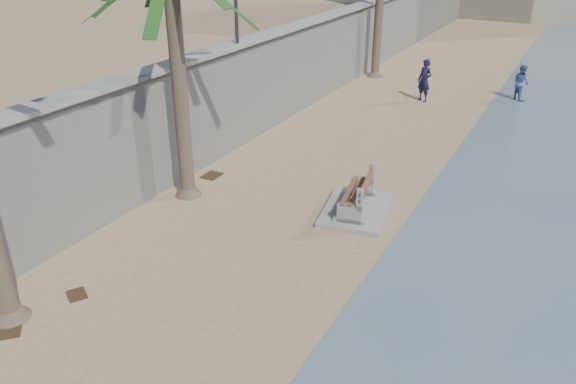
% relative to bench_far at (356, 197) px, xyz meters
% --- Properties ---
extents(seawall, '(0.45, 70.00, 3.50)m').
position_rel_bench_far_xyz_m(seawall, '(-5.78, 11.03, 1.30)').
color(seawall, gray).
rests_on(seawall, ground_plane).
extents(wall_cap, '(0.80, 70.00, 0.12)m').
position_rel_bench_far_xyz_m(wall_cap, '(-5.78, 11.03, 3.10)').
color(wall_cap, gray).
rests_on(wall_cap, seawall).
extents(bench_far, '(2.11, 2.74, 1.03)m').
position_rel_bench_far_xyz_m(bench_far, '(0.00, 0.00, 0.00)').
color(bench_far, gray).
rests_on(bench_far, ground_plane).
extents(person_a, '(0.93, 0.82, 2.17)m').
position_rel_bench_far_xyz_m(person_a, '(-1.38, 11.55, 0.63)').
color(person_a, '#141234').
rests_on(person_a, ground_plane).
extents(person_b, '(1.07, 1.07, 1.76)m').
position_rel_bench_far_xyz_m(person_b, '(2.42, 13.83, 0.43)').
color(person_b, '#495B97').
rests_on(person_b, ground_plane).
extents(debris_b, '(0.75, 0.75, 0.03)m').
position_rel_bench_far_xyz_m(debris_b, '(-4.16, -8.01, -0.44)').
color(debris_b, '#382616').
rests_on(debris_b, ground_plane).
extents(debris_c, '(0.52, 0.65, 0.03)m').
position_rel_bench_far_xyz_m(debris_c, '(-4.96, 0.16, -0.44)').
color(debris_c, '#382616').
rests_on(debris_c, ground_plane).
extents(debris_d, '(0.60, 0.57, 0.03)m').
position_rel_bench_far_xyz_m(debris_d, '(-3.86, -6.46, -0.44)').
color(debris_d, '#382616').
rests_on(debris_d, ground_plane).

